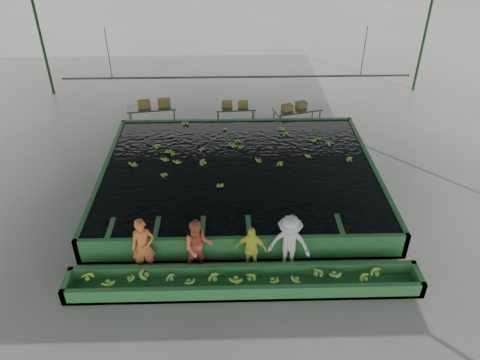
{
  "coord_description": "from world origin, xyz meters",
  "views": [
    {
      "loc": [
        -0.36,
        -12.97,
        9.91
      ],
      "look_at": [
        0.0,
        0.5,
        1.0
      ],
      "focal_mm": 35.0,
      "sensor_mm": 36.0,
      "label": 1
    }
  ],
  "objects_px": {
    "worker_c": "(251,249)",
    "box_stack_right": "(294,109)",
    "box_stack_left": "(154,107)",
    "packing_table_mid": "(236,115)",
    "worker_a": "(143,247)",
    "packing_table_left": "(153,117)",
    "sorting_trough": "(244,282)",
    "packing_table_right": "(297,118)",
    "worker_d": "(289,244)",
    "flotation_tank": "(239,178)",
    "worker_b": "(198,247)",
    "box_stack_mid": "(235,107)"
  },
  "relations": [
    {
      "from": "sorting_trough",
      "to": "box_stack_right",
      "type": "xyz_separation_m",
      "value": [
        2.6,
        9.91,
        0.73
      ]
    },
    {
      "from": "worker_c",
      "to": "packing_table_left",
      "type": "bearing_deg",
      "value": 123.23
    },
    {
      "from": "packing_table_right",
      "to": "worker_d",
      "type": "bearing_deg",
      "value": -98.81
    },
    {
      "from": "packing_table_left",
      "to": "packing_table_mid",
      "type": "bearing_deg",
      "value": 3.14
    },
    {
      "from": "sorting_trough",
      "to": "packing_table_right",
      "type": "distance_m",
      "value": 10.28
    },
    {
      "from": "worker_a",
      "to": "box_stack_right",
      "type": "height_order",
      "value": "worker_a"
    },
    {
      "from": "sorting_trough",
      "to": "packing_table_right",
      "type": "xyz_separation_m",
      "value": [
        2.74,
        9.91,
        0.24
      ]
    },
    {
      "from": "worker_a",
      "to": "box_stack_left",
      "type": "xyz_separation_m",
      "value": [
        -0.87,
        9.45,
        0.07
      ]
    },
    {
      "from": "sorting_trough",
      "to": "box_stack_left",
      "type": "bearing_deg",
      "value": 109.97
    },
    {
      "from": "box_stack_left",
      "to": "worker_a",
      "type": "bearing_deg",
      "value": -84.76
    },
    {
      "from": "packing_table_right",
      "to": "packing_table_mid",
      "type": "bearing_deg",
      "value": 168.84
    },
    {
      "from": "worker_a",
      "to": "packing_table_left",
      "type": "relative_size",
      "value": 0.85
    },
    {
      "from": "sorting_trough",
      "to": "box_stack_left",
      "type": "distance_m",
      "value": 10.93
    },
    {
      "from": "worker_b",
      "to": "packing_table_right",
      "type": "relative_size",
      "value": 0.84
    },
    {
      "from": "worker_a",
      "to": "box_stack_left",
      "type": "height_order",
      "value": "worker_a"
    },
    {
      "from": "box_stack_mid",
      "to": "box_stack_right",
      "type": "relative_size",
      "value": 1.0
    },
    {
      "from": "worker_c",
      "to": "box_stack_right",
      "type": "xyz_separation_m",
      "value": [
        2.37,
        9.11,
        0.2
      ]
    },
    {
      "from": "packing_table_left",
      "to": "packing_table_right",
      "type": "xyz_separation_m",
      "value": [
        6.6,
        -0.34,
        -0.01
      ]
    },
    {
      "from": "sorting_trough",
      "to": "box_stack_right",
      "type": "height_order",
      "value": "box_stack_right"
    },
    {
      "from": "worker_b",
      "to": "packing_table_mid",
      "type": "xyz_separation_m",
      "value": [
        1.26,
        9.65,
        -0.49
      ]
    },
    {
      "from": "worker_b",
      "to": "packing_table_mid",
      "type": "distance_m",
      "value": 9.75
    },
    {
      "from": "packing_table_mid",
      "to": "box_stack_left",
      "type": "height_order",
      "value": "box_stack_left"
    },
    {
      "from": "flotation_tank",
      "to": "packing_table_mid",
      "type": "xyz_separation_m",
      "value": [
        -0.04,
        5.35,
        -0.04
      ]
    },
    {
      "from": "worker_d",
      "to": "packing_table_left",
      "type": "xyz_separation_m",
      "value": [
        -5.19,
        9.44,
        -0.45
      ]
    },
    {
      "from": "sorting_trough",
      "to": "box_stack_left",
      "type": "relative_size",
      "value": 6.88
    },
    {
      "from": "box_stack_mid",
      "to": "packing_table_left",
      "type": "bearing_deg",
      "value": -175.89
    },
    {
      "from": "packing_table_left",
      "to": "box_stack_left",
      "type": "height_order",
      "value": "box_stack_left"
    },
    {
      "from": "sorting_trough",
      "to": "box_stack_left",
      "type": "xyz_separation_m",
      "value": [
        -3.73,
        10.25,
        0.75
      ]
    },
    {
      "from": "packing_table_mid",
      "to": "packing_table_right",
      "type": "distance_m",
      "value": 2.83
    },
    {
      "from": "worker_c",
      "to": "box_stack_right",
      "type": "height_order",
      "value": "worker_c"
    },
    {
      "from": "worker_a",
      "to": "flotation_tank",
      "type": "bearing_deg",
      "value": 45.64
    },
    {
      "from": "box_stack_left",
      "to": "box_stack_mid",
      "type": "relative_size",
      "value": 1.21
    },
    {
      "from": "sorting_trough",
      "to": "box_stack_mid",
      "type": "height_order",
      "value": "box_stack_mid"
    },
    {
      "from": "box_stack_right",
      "to": "worker_c",
      "type": "bearing_deg",
      "value": -104.57
    },
    {
      "from": "box_stack_left",
      "to": "worker_c",
      "type": "bearing_deg",
      "value": -67.29
    },
    {
      "from": "sorting_trough",
      "to": "worker_d",
      "type": "height_order",
      "value": "worker_d"
    },
    {
      "from": "flotation_tank",
      "to": "box_stack_left",
      "type": "distance_m",
      "value": 6.38
    },
    {
      "from": "packing_table_mid",
      "to": "worker_a",
      "type": "bearing_deg",
      "value": -106.3
    },
    {
      "from": "worker_a",
      "to": "packing_table_right",
      "type": "distance_m",
      "value": 10.7
    },
    {
      "from": "flotation_tank",
      "to": "sorting_trough",
      "type": "bearing_deg",
      "value": -90.0
    },
    {
      "from": "worker_b",
      "to": "box_stack_right",
      "type": "distance_m",
      "value": 9.91
    },
    {
      "from": "packing_table_left",
      "to": "box_stack_right",
      "type": "relative_size",
      "value": 1.84
    },
    {
      "from": "worker_a",
      "to": "packing_table_mid",
      "type": "distance_m",
      "value": 10.07
    },
    {
      "from": "worker_c",
      "to": "packing_table_mid",
      "type": "xyz_separation_m",
      "value": [
        -0.27,
        9.65,
        -0.36
      ]
    },
    {
      "from": "worker_d",
      "to": "box_stack_mid",
      "type": "bearing_deg",
      "value": 110.29
    },
    {
      "from": "worker_d",
      "to": "packing_table_mid",
      "type": "bearing_deg",
      "value": 110.23
    },
    {
      "from": "packing_table_left",
      "to": "box_stack_mid",
      "type": "xyz_separation_m",
      "value": [
        3.8,
        0.27,
        0.33
      ]
    },
    {
      "from": "packing_table_left",
      "to": "worker_b",
      "type": "bearing_deg",
      "value": -74.8
    },
    {
      "from": "worker_c",
      "to": "box_stack_mid",
      "type": "relative_size",
      "value": 1.29
    },
    {
      "from": "box_stack_left",
      "to": "box_stack_right",
      "type": "bearing_deg",
      "value": -3.09
    }
  ]
}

